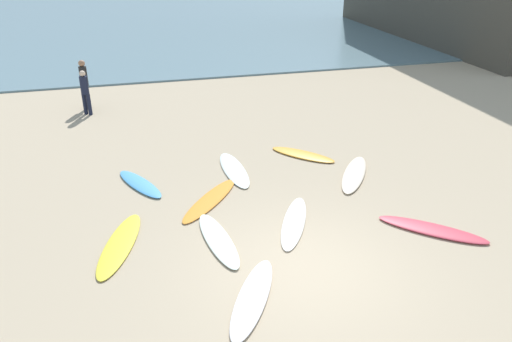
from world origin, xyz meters
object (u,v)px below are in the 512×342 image
Objects in this scene: surfboard_8 at (218,240)px; surfboard_9 at (303,155)px; surfboard_3 at (432,229)px; beachgoer_near at (84,82)px; surfboard_7 at (294,222)px; beachgoer_mid at (85,91)px; surfboard_2 at (140,184)px; surfboard_1 at (210,200)px; surfboard_4 at (354,174)px; surfboard_0 at (253,297)px; surfboard_5 at (234,170)px; surfboard_6 at (120,244)px.

surfboard_9 is (3.31, 3.78, -0.00)m from surfboard_8.
surfboard_3 is 1.28× the size of beachgoer_near.
surfboard_3 is 1.04× the size of surfboard_8.
surfboard_8 is 5.02m from surfboard_9.
beachgoer_mid reaches higher than surfboard_7.
surfboard_2 reaches higher than surfboard_7.
beachgoer_mid is (-1.50, 6.32, 0.85)m from surfboard_2.
surfboard_8 is 10.65m from beachgoer_near.
surfboard_1 is at bearing -78.50° from surfboard_3.
surfboard_2 reaches higher than surfboard_9.
beachgoer_mid is at bearing 78.14° from surfboard_2.
surfboard_4 is 4.72m from surfboard_8.
surfboard_4 is (3.97, 4.13, 0.00)m from surfboard_0.
surfboard_5 is at bearing -97.76° from surfboard_3.
surfboard_9 is (5.32, 3.39, 0.01)m from surfboard_6.
surfboard_1 is 4.05m from surfboard_4.
surfboard_4 reaches higher than surfboard_6.
surfboard_5 is at bearing 97.57° from surfboard_1.
surfboard_1 is at bearing -123.32° from surfboard_5.
surfboard_5 is (0.95, 1.52, 0.00)m from surfboard_1.
surfboard_8 is (1.45, -3.10, -0.00)m from surfboard_2.
surfboard_1 is 1.00× the size of surfboard_6.
surfboard_6 is at bearing -155.22° from surfboard_7.
surfboard_6 is (-6.63, 1.24, -0.01)m from surfboard_3.
surfboard_6 reaches higher than surfboard_1.
beachgoer_near is at bearing 150.06° from surfboard_1.
surfboard_7 is at bearing 24.23° from surfboard_9.
surfboard_3 is at bearing -136.59° from surfboard_0.
surfboard_3 and surfboard_4 have the same top height.
surfboard_2 is 5.73m from surfboard_4.
surfboard_8 is at bearing -143.93° from beachgoer_near.
surfboard_7 is 1.15× the size of surfboard_9.
surfboard_8 is at bearing -35.70° from beachgoer_mid.
surfboard_5 is 0.97× the size of surfboard_6.
surfboard_1 is at bearing -59.94° from surfboard_0.
surfboard_6 is 1.51× the size of beachgoer_mid.
surfboard_1 is 1.05× the size of surfboard_7.
surfboard_1 is 1.21× the size of surfboard_9.
surfboard_0 is 4.53m from surfboard_3.
surfboard_3 is 6.74m from surfboard_6.
surfboard_4 is 10.81m from beachgoer_near.
surfboard_2 is 0.83× the size of surfboard_4.
surfboard_2 is 0.85× the size of surfboard_5.
surfboard_5 reaches higher than surfboard_7.
surfboard_5 is 1.02× the size of surfboard_7.
surfboard_1 is 2.23m from surfboard_7.
surfboard_5 is 2.25m from surfboard_9.
surfboard_7 is at bearing -134.55° from beachgoer_near.
surfboard_6 is at bearing -107.73° from surfboard_1.
surfboard_4 is at bearing -118.45° from beachgoer_near.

